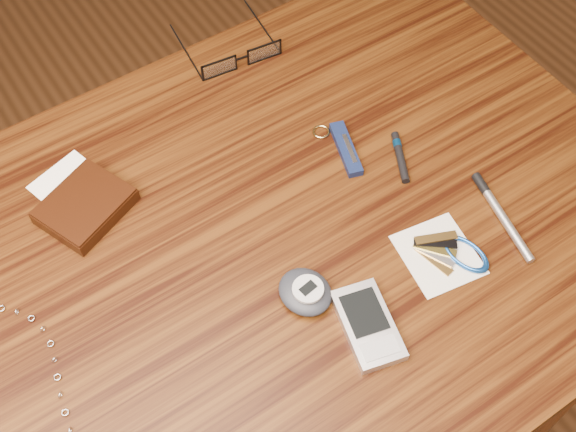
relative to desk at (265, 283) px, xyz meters
name	(u,v)px	position (x,y,z in m)	size (l,w,h in m)	color
ground	(273,429)	(0.00, 0.00, -0.65)	(3.80, 3.80, 0.00)	#472814
desk	(265,283)	(0.00, 0.00, 0.00)	(1.00, 0.70, 0.75)	#381C09
wallet_and_card	(85,205)	(-0.16, 0.17, 0.11)	(0.13, 0.16, 0.02)	black
eyeglasses	(240,57)	(0.14, 0.28, 0.11)	(0.14, 0.14, 0.03)	black
gold_ring	(321,132)	(0.16, 0.11, 0.10)	(0.02, 0.02, 0.00)	tan
pda_phone	(368,325)	(0.04, -0.16, 0.11)	(0.08, 0.11, 0.02)	#BAB9BE
pedometer	(305,292)	(0.00, -0.09, 0.11)	(0.07, 0.07, 0.03)	#20232C
notepad_keys	(451,253)	(0.18, -0.14, 0.11)	(0.11, 0.11, 0.01)	silver
pocket_knife	(346,149)	(0.17, 0.06, 0.11)	(0.05, 0.09, 0.01)	#0F1B38
silver_pen	(498,210)	(0.27, -0.12, 0.11)	(0.04, 0.14, 0.01)	#AEAEB2
black_blue_pen	(400,155)	(0.22, 0.01, 0.11)	(0.05, 0.08, 0.01)	black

